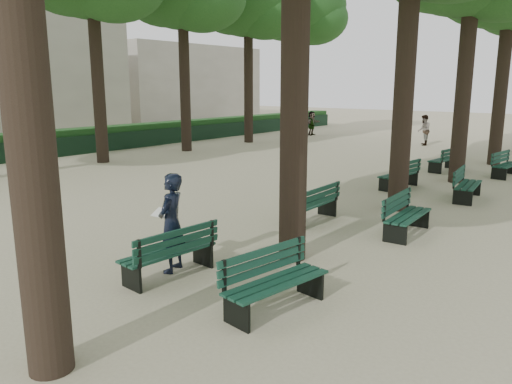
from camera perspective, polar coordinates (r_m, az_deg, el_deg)
The scene contains 16 objects.
ground at distance 8.84m, azimuth -15.65°, elevation -10.33°, with size 120.00×120.00×0.00m, color #B9B08C.
tree_far_5 at distance 33.76m, azimuth 4.89°, elevation 20.33°, with size 6.00×6.00×10.45m.
bench_left_0 at distance 8.96m, azimuth -9.89°, elevation -7.88°, with size 0.69×1.83×0.92m.
bench_left_1 at distance 12.36m, azimuth 6.39°, elevation -2.17°, with size 0.64×1.82×0.92m.
bench_left_2 at distance 16.94m, azimuth 15.99°, elevation 1.33°, with size 0.75×1.85×0.92m.
bench_left_3 at distance 20.95m, azimuth 20.63°, elevation 3.02°, with size 0.71×1.84×0.92m.
bench_right_0 at distance 7.59m, azimuth 2.31°, elevation -11.49°, with size 0.81×1.86×0.92m.
bench_right_1 at distance 11.74m, azimuth 16.90°, elevation -3.41°, with size 0.69×1.83×0.92m.
bench_right_2 at distance 15.89m, azimuth 23.01°, elevation 0.13°, with size 0.80×1.86×0.92m.
bench_right_3 at distance 20.48m, azimuth 26.75°, elevation 2.30°, with size 0.76×1.85×0.92m.
man_with_map at distance 9.04m, azimuth -9.64°, elevation -3.50°, with size 0.73×0.80×1.80m.
pedestrian_a at distance 29.48m, azimuth 18.63°, elevation 6.72°, with size 0.82×0.34×1.70m, color #262628.
pedestrian_e at distance 33.94m, azimuth 6.40°, elevation 7.83°, with size 1.49×0.32×1.61m, color #262628.
fence at distance 26.95m, azimuth -15.47°, elevation 5.61°, with size 0.08×42.00×0.90m, color black.
hedge at distance 27.50m, azimuth -16.35°, elevation 5.99°, with size 1.20×42.00×1.20m, color #174519.
building_far at distance 52.73m, azimuth -10.39°, elevation 12.15°, with size 12.00×16.00×7.00m, color #B7B2A3.
Camera 1 is at (6.75, -4.66, 3.31)m, focal length 35.00 mm.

